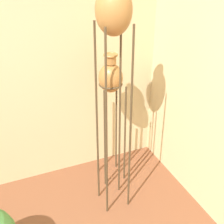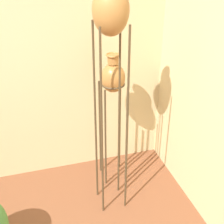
# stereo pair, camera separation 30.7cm
# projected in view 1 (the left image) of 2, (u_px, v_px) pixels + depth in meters

# --- Properties ---
(vase_stand_tall) EXTENTS (0.30, 0.30, 2.25)m
(vase_stand_tall) POSITION_uv_depth(u_px,v_px,m) (114.00, 19.00, 2.44)
(vase_stand_tall) COLOR #473823
(vase_stand_tall) RESTS_ON ground_plane
(vase_stand_medium) EXTENTS (0.26, 0.26, 1.49)m
(vase_stand_medium) POSITION_uv_depth(u_px,v_px,m) (111.00, 82.00, 3.14)
(vase_stand_medium) COLOR #473823
(vase_stand_medium) RESTS_ON ground_plane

